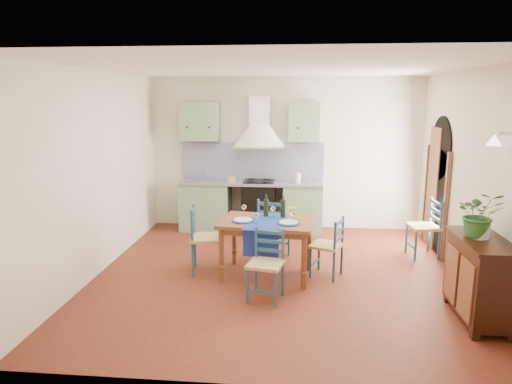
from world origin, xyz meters
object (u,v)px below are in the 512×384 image
(chair_near, at_px, (266,264))
(potted_plant, at_px, (480,214))
(dining_table, at_px, (267,227))
(sideboard, at_px, (480,277))

(chair_near, xyz_separation_m, potted_plant, (2.32, -0.27, 0.75))
(dining_table, relative_size, potted_plant, 2.58)
(chair_near, height_order, potted_plant, potted_plant)
(chair_near, bearing_deg, potted_plant, -6.54)
(dining_table, distance_m, potted_plant, 2.61)
(potted_plant, bearing_deg, chair_near, 173.46)
(dining_table, bearing_deg, sideboard, -23.85)
(dining_table, bearing_deg, potted_plant, -22.82)
(dining_table, height_order, chair_near, dining_table)
(potted_plant, bearing_deg, sideboard, -57.30)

